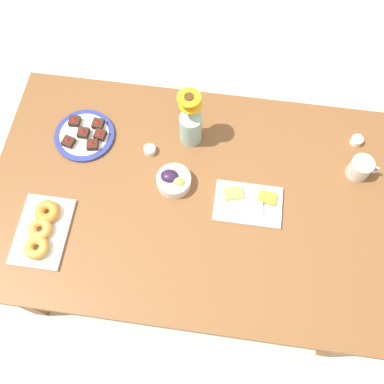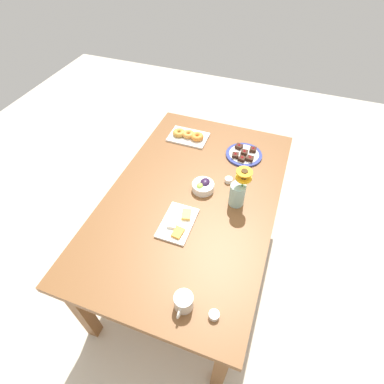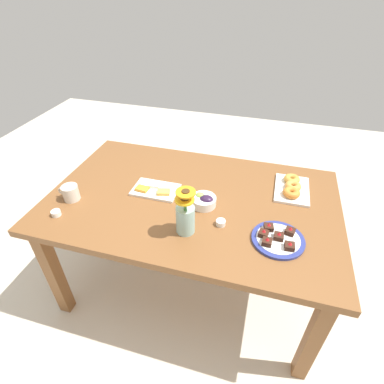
% 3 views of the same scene
% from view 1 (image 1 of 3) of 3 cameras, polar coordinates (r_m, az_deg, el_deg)
% --- Properties ---
extents(ground_plane, '(6.00, 6.00, 0.00)m').
position_cam_1_polar(ground_plane, '(2.37, 0.00, -7.64)').
color(ground_plane, beige).
extents(dining_table, '(1.60, 1.00, 0.74)m').
position_cam_1_polar(dining_table, '(1.75, 0.00, -1.66)').
color(dining_table, brown).
rests_on(dining_table, ground_plane).
extents(coffee_mug, '(0.12, 0.09, 0.09)m').
position_cam_1_polar(coffee_mug, '(1.80, 21.54, 3.02)').
color(coffee_mug, beige).
rests_on(coffee_mug, dining_table).
extents(grape_bowl, '(0.13, 0.13, 0.07)m').
position_cam_1_polar(grape_bowl, '(1.67, -2.49, 1.57)').
color(grape_bowl, white).
rests_on(grape_bowl, dining_table).
extents(cheese_platter, '(0.26, 0.17, 0.03)m').
position_cam_1_polar(cheese_platter, '(1.66, 7.55, -1.46)').
color(cheese_platter, white).
rests_on(cheese_platter, dining_table).
extents(croissant_platter, '(0.19, 0.28, 0.05)m').
position_cam_1_polar(croissant_platter, '(1.69, -19.37, -4.79)').
color(croissant_platter, white).
rests_on(croissant_platter, dining_table).
extents(jam_cup_honey, '(0.05, 0.05, 0.03)m').
position_cam_1_polar(jam_cup_honey, '(1.75, -5.66, 5.63)').
color(jam_cup_honey, white).
rests_on(jam_cup_honey, dining_table).
extents(jam_cup_berry, '(0.05, 0.05, 0.03)m').
position_cam_1_polar(jam_cup_berry, '(1.89, 21.12, 6.44)').
color(jam_cup_berry, white).
rests_on(jam_cup_berry, dining_table).
extents(dessert_plate, '(0.25, 0.25, 0.05)m').
position_cam_1_polar(dessert_plate, '(1.84, -14.09, 7.38)').
color(dessert_plate, navy).
rests_on(dessert_plate, dining_table).
extents(flower_vase, '(0.10, 0.11, 0.26)m').
position_cam_1_polar(flower_vase, '(1.72, -0.19, 8.88)').
color(flower_vase, '#99C1B7').
rests_on(flower_vase, dining_table).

